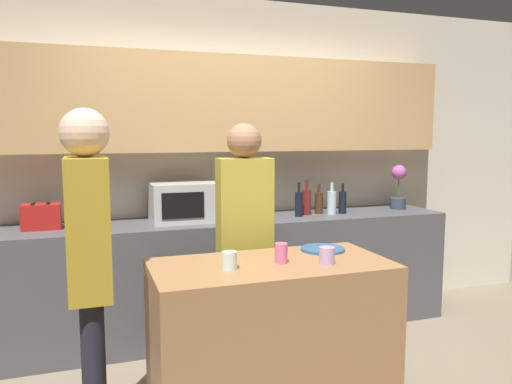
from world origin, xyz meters
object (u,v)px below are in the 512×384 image
Objects in this scene: cup_0 at (229,261)px; cup_2 at (327,255)px; bottle_0 at (299,203)px; bottle_3 at (332,202)px; bottle_2 at (319,202)px; person_left at (244,229)px; toaster at (41,216)px; cup_1 at (281,253)px; bottle_1 at (307,201)px; bottle_4 at (343,202)px; potted_plant at (398,187)px; plate_on_island at (323,249)px; person_center at (89,256)px; microwave at (185,202)px.

cup_0 reaches higher than cup_2.
bottle_3 is (0.31, 0.01, -0.00)m from bottle_0.
bottle_3 is at bearing 2.75° from bottle_0.
bottle_2 is 1.20m from person_left.
cup_2 is at bearing -114.51° from bottle_2.
person_left reaches higher than toaster.
bottle_0 is 2.65× the size of cup_1.
bottle_2 is 0.15× the size of person_left.
cup_2 is at bearing -23.66° from cup_1.
bottle_1 is 0.32m from bottle_4.
cup_2 is 0.05× the size of person_left.
toaster is 2.85× the size of cup_0.
potted_plant reaches higher than bottle_3.
toaster is 0.88× the size of bottle_1.
cup_0 is 1.02× the size of cup_2.
toaster is 1.00× the size of plate_on_island.
bottle_0 reaches higher than plate_on_island.
bottle_0 is at bearing 127.92° from person_center.
bottle_3 is at bearing -173.51° from potted_plant.
plate_on_island is 1.31m from person_center.
person_left reaches higher than bottle_1.
bottle_0 is 0.17× the size of person_left.
person_left is (-1.10, -0.73, -0.03)m from bottle_4.
plate_on_island is 0.54m from person_left.
bottle_2 is (0.12, 0.02, -0.02)m from bottle_1.
microwave is 0.30× the size of person_center.
potted_plant is at bearing 45.40° from cup_2.
person_center is at bearing -152.62° from potted_plant.
cup_1 is (-1.09, -1.32, -0.05)m from bottle_4.
bottle_4 is 2.43× the size of cup_1.
microwave reaches higher than bottle_4.
cup_0 is at bearing 85.36° from person_center.
microwave is 5.80× the size of cup_2.
cup_2 is at bearing -72.53° from microwave.
potted_plant reaches higher than toaster.
potted_plant is 1.34× the size of bottle_1.
cup_2 is at bearing 84.33° from person_center.
bottle_3 is (-0.71, -0.08, -0.10)m from potted_plant.
cup_0 is (-0.63, -0.22, 0.04)m from plate_on_island.
bottle_3 is (0.21, -0.05, -0.01)m from bottle_1.
plate_on_island is 0.31m from cup_2.
person_center is (-0.96, 0.02, 0.06)m from cup_1.
bottle_4 is 1.71m from cup_1.
bottle_0 is 0.42m from bottle_4.
person_center reaches higher than bottle_1.
potted_plant reaches higher than bottle_0.
potted_plant is at bearing 1.03° from bottle_2.
toaster is at bearing 178.39° from bottle_4.
bottle_0 is 1.11× the size of bottle_2.
bottle_4 is (0.20, -0.05, 0.00)m from bottle_2.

